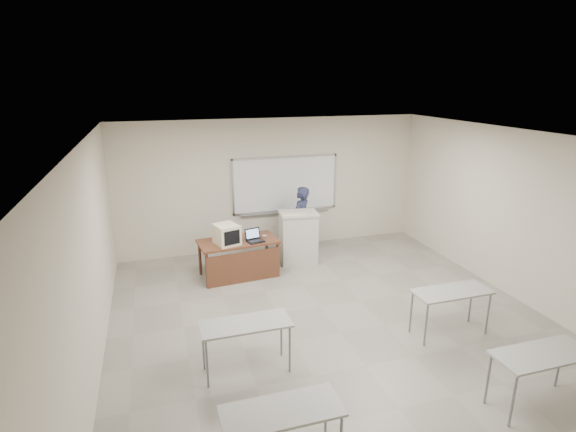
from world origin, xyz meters
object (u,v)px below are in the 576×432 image
object	(u,v)px
podium	(298,237)
mouse	(264,236)
crt_monitor	(226,234)
presenter	(301,221)
instructor_desk	(239,251)
laptop	(255,238)
keyboard	(294,214)
whiteboard	(285,185)

from	to	relation	value
podium	mouse	bearing A→B (deg)	-155.73
crt_monitor	presenter	distance (m)	2.05
crt_monitor	mouse	world-z (taller)	crt_monitor
podium	crt_monitor	world-z (taller)	crt_monitor
instructor_desk	mouse	bearing A→B (deg)	11.28
laptop	podium	bearing A→B (deg)	9.15
laptop	crt_monitor	bearing A→B (deg)	166.40
crt_monitor	podium	bearing A→B (deg)	-1.50
mouse	presenter	size ratio (longest dim) A/B	0.07
laptop	keyboard	size ratio (longest dim) A/B	0.65
laptop	keyboard	distance (m)	1.01
podium	crt_monitor	distance (m)	1.72
podium	presenter	distance (m)	0.56
presenter	instructor_desk	bearing A→B (deg)	-14.25
instructor_desk	crt_monitor	xyz separation A→B (m)	(-0.25, -0.01, 0.38)
whiteboard	mouse	size ratio (longest dim) A/B	23.40
crt_monitor	mouse	distance (m)	0.84
laptop	keyboard	xyz separation A→B (m)	(0.90, 0.32, 0.33)
whiteboard	mouse	xyz separation A→B (m)	(-0.85, -1.32, -0.71)
keyboard	presenter	xyz separation A→B (m)	(0.36, 0.59, -0.36)
keyboard	laptop	bearing A→B (deg)	-142.96
instructor_desk	crt_monitor	size ratio (longest dim) A/B	3.26
laptop	instructor_desk	bearing A→B (deg)	164.10
laptop	mouse	bearing A→B (deg)	23.58
mouse	whiteboard	bearing A→B (deg)	67.86
whiteboard	presenter	size ratio (longest dim) A/B	1.60
instructor_desk	mouse	size ratio (longest dim) A/B	14.61
crt_monitor	laptop	xyz separation A→B (m)	(0.57, -0.00, -0.14)
instructor_desk	podium	bearing A→B (deg)	12.13
crt_monitor	laptop	size ratio (longest dim) A/B	1.49
instructor_desk	laptop	bearing A→B (deg)	-7.51
instructor_desk	keyboard	size ratio (longest dim) A/B	3.15
instructor_desk	keyboard	world-z (taller)	keyboard
whiteboard	instructor_desk	xyz separation A→B (m)	(-1.40, -1.48, -0.92)
presenter	laptop	bearing A→B (deg)	-8.01
whiteboard	crt_monitor	xyz separation A→B (m)	(-1.65, -1.49, -0.54)
podium	laptop	world-z (taller)	podium
presenter	whiteboard	bearing A→B (deg)	-116.63
podium	keyboard	bearing A→B (deg)	-134.92
laptop	presenter	world-z (taller)	presenter
instructor_desk	keyboard	bearing A→B (deg)	8.92
keyboard	crt_monitor	bearing A→B (deg)	-150.26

